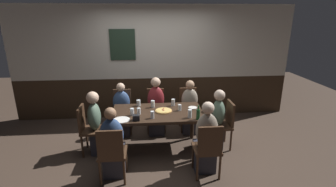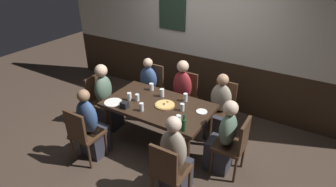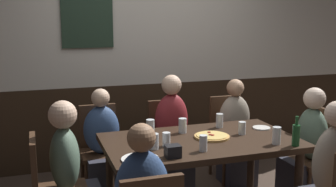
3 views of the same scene
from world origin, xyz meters
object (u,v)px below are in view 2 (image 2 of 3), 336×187
(beer_bottle_green, at_px, (184,124))
(person_right_far, at_px, (219,111))
(tumbler_short, at_px, (185,98))
(plate_white_large, at_px, (113,102))
(chair_left_far, at_px, (152,85))
(chair_head_east, at_px, (235,144))
(chair_left_near, at_px, (83,133))
(chair_mid_far, at_px, (185,94))
(person_head_east, at_px, (223,141))
(dining_table, at_px, (158,109))
(person_left_far, at_px, (147,91))
(chair_right_far, at_px, (223,105))
(pint_glass_pale, at_px, (130,97))
(chair_head_west, at_px, (100,98))
(pint_glass_amber, at_px, (137,98))
(person_mid_far, at_px, (181,98))
(condiment_caddy, at_px, (124,105))
(tumbler_water, at_px, (182,107))
(person_head_west, at_px, (107,101))
(highball_clear, at_px, (162,93))
(plate_white_small, at_px, (202,112))
(person_right_near, at_px, (175,162))
(pint_glass_stout, at_px, (179,121))
(beer_glass_half, at_px, (142,107))
(chair_right_near, at_px, (168,170))
(person_left_near, at_px, (92,129))
(beer_glass_tall, at_px, (152,87))
(pizza, at_px, (165,105))

(beer_bottle_green, bearing_deg, person_right_far, 86.83)
(person_right_far, bearing_deg, tumbler_short, -133.50)
(plate_white_large, bearing_deg, chair_left_far, 94.95)
(chair_head_east, xyz_separation_m, tumbler_short, (-0.91, 0.29, 0.30))
(chair_left_near, bearing_deg, chair_mid_far, 68.12)
(person_head_east, bearing_deg, dining_table, 180.00)
(dining_table, relative_size, tumbler_short, 12.56)
(chair_left_near, xyz_separation_m, person_left_far, (0.00, 1.58, -0.05))
(chair_right_far, distance_m, pint_glass_pale, 1.54)
(chair_head_west, xyz_separation_m, pint_glass_amber, (0.89, -0.08, 0.29))
(person_mid_far, distance_m, condiment_caddy, 1.14)
(dining_table, xyz_separation_m, chair_head_east, (1.21, 0.00, -0.16))
(person_right_far, xyz_separation_m, tumbler_water, (-0.31, -0.68, 0.33))
(chair_head_west, xyz_separation_m, person_head_west, (0.16, 0.00, -0.01))
(highball_clear, bearing_deg, chair_head_west, -168.46)
(chair_head_west, bearing_deg, person_head_east, 0.00)
(chair_mid_far, distance_m, chair_head_west, 1.49)
(person_mid_far, bearing_deg, chair_head_east, -30.41)
(highball_clear, bearing_deg, chair_left_far, 134.25)
(pint_glass_amber, bearing_deg, plate_white_small, 12.20)
(beer_bottle_green, bearing_deg, person_right_near, -79.44)
(person_head_west, bearing_deg, dining_table, 0.00)
(highball_clear, bearing_deg, dining_table, -71.76)
(beer_bottle_green, bearing_deg, chair_left_near, -160.06)
(tumbler_water, bearing_deg, pint_glass_stout, -69.32)
(person_head_west, xyz_separation_m, tumbler_water, (1.44, 0.03, 0.31))
(chair_mid_far, xyz_separation_m, condiment_caddy, (-0.36, -1.21, 0.29))
(person_left_far, xyz_separation_m, person_head_east, (1.75, -0.71, 0.02))
(beer_glass_half, height_order, plate_white_small, beer_glass_half)
(chair_left_far, height_order, tumbler_water, chair_left_far)
(person_mid_far, xyz_separation_m, pint_glass_pale, (-0.44, -0.83, 0.30))
(person_left_far, bearing_deg, person_mid_far, 0.35)
(dining_table, bearing_deg, beer_glass_half, -109.57)
(chair_right_near, height_order, chair_head_west, same)
(chair_left_near, relative_size, condiment_caddy, 8.00)
(pint_glass_amber, distance_m, pint_glass_pale, 0.12)
(person_mid_far, xyz_separation_m, person_left_near, (-0.70, -1.42, -0.03))
(pint_glass_stout, bearing_deg, tumbler_water, 110.68)
(chair_head_west, height_order, plate_white_small, chair_head_west)
(person_left_near, relative_size, beer_glass_tall, 9.80)
(person_left_far, bearing_deg, beer_glass_tall, -46.24)
(highball_clear, bearing_deg, person_head_east, -11.64)
(plate_white_large, bearing_deg, person_left_far, 95.75)
(person_left_near, bearing_deg, pint_glass_amber, 59.32)
(chair_right_far, height_order, chair_head_west, same)
(chair_right_near, height_order, pint_glass_pale, chair_right_near)
(pizza, distance_m, beer_bottle_green, 0.67)
(chair_right_far, xyz_separation_m, person_right_near, (0.00, -1.58, -0.01))
(dining_table, distance_m, chair_mid_far, 0.89)
(pint_glass_stout, xyz_separation_m, highball_clear, (-0.60, 0.54, -0.00))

